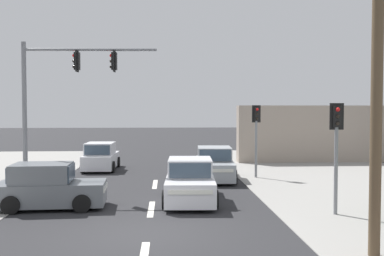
% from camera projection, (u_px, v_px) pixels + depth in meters
% --- Properties ---
extents(ground_plane, '(140.00, 140.00, 0.00)m').
position_uv_depth(ground_plane, '(147.00, 234.00, 12.14)').
color(ground_plane, '#28282B').
extents(lane_dash_mid, '(0.20, 2.40, 0.01)m').
position_uv_depth(lane_dash_mid, '(151.00, 209.00, 15.13)').
color(lane_dash_mid, silver).
rests_on(lane_dash_mid, ground).
extents(lane_dash_far, '(0.20, 2.40, 0.01)m').
position_uv_depth(lane_dash_far, '(155.00, 184.00, 20.12)').
color(lane_dash_far, silver).
rests_on(lane_dash_far, ground).
extents(utility_pole_foreground_right, '(3.78, 0.38, 8.86)m').
position_uv_depth(utility_pole_foreground_right, '(371.00, 46.00, 10.03)').
color(utility_pole_foreground_right, brown).
rests_on(utility_pole_foreground_right, ground).
extents(traffic_signal_mast, '(5.29, 0.51, 6.00)m').
position_uv_depth(traffic_signal_mast, '(57.00, 89.00, 17.61)').
color(traffic_signal_mast, slate).
rests_on(traffic_signal_mast, ground).
extents(pedestal_signal_right_kerb, '(0.44, 0.29, 3.56)m').
position_uv_depth(pedestal_signal_right_kerb, '(336.00, 139.00, 14.17)').
color(pedestal_signal_right_kerb, slate).
rests_on(pedestal_signal_right_kerb, ground).
extents(pedestal_signal_far_median, '(0.44, 0.31, 3.56)m').
position_uv_depth(pedestal_signal_far_median, '(256.00, 129.00, 21.90)').
color(pedestal_signal_far_median, slate).
rests_on(pedestal_signal_far_median, ground).
extents(shopfront_wall_far, '(12.00, 1.00, 3.60)m').
position_uv_depth(shopfront_wall_far, '(331.00, 134.00, 28.65)').
color(shopfront_wall_far, '#A39384').
rests_on(shopfront_wall_far, ground).
extents(sedan_oncoming_near, '(2.04, 4.31, 1.56)m').
position_uv_depth(sedan_oncoming_near, '(190.00, 182.00, 16.41)').
color(sedan_oncoming_near, silver).
rests_on(sedan_oncoming_near, ground).
extents(sedan_kerbside_parked, '(2.07, 4.32, 1.56)m').
position_uv_depth(sedan_kerbside_parked, '(214.00, 165.00, 21.44)').
color(sedan_kerbside_parked, '#A3A8AD').
rests_on(sedan_kerbside_parked, ground).
extents(hatchback_crossing_left, '(3.71, 1.93, 1.53)m').
position_uv_depth(hatchback_crossing_left, '(49.00, 188.00, 15.21)').
color(hatchback_crossing_left, slate).
rests_on(hatchback_crossing_left, ground).
extents(hatchback_receding_far, '(1.82, 3.66, 1.53)m').
position_uv_depth(hatchback_receding_far, '(101.00, 157.00, 24.85)').
color(hatchback_receding_far, silver).
rests_on(hatchback_receding_far, ground).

